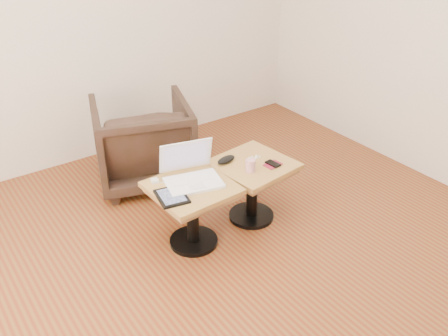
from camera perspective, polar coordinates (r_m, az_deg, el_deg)
room_shell at (r=2.48m, az=1.38°, el=8.93°), size 4.52×4.52×2.71m
side_table_left at (r=3.40m, az=-3.66°, el=-3.75°), size 0.55×0.55×0.48m
side_table_right at (r=3.67m, az=3.28°, el=-1.04°), size 0.58×0.58×0.48m
laptop at (r=3.37m, az=-3.79°, el=-0.66°), size 0.43×0.40×0.26m
tablet at (r=3.22m, az=-6.00°, el=-3.25°), size 0.22×0.26×0.02m
charging_adapter at (r=3.39m, az=-7.91°, el=-1.45°), size 0.05×0.05×0.03m
glasses_case at (r=3.60m, az=0.24°, el=0.96°), size 0.16×0.09×0.05m
striped_cup at (r=3.48m, az=3.04°, el=0.29°), size 0.09×0.09×0.09m
earbuds_tangle at (r=3.67m, az=3.64°, el=1.24°), size 0.08×0.05×0.02m
phone_on_sleeve at (r=3.59m, az=5.61°, el=0.44°), size 0.13×0.12×0.02m
armchair at (r=4.22m, az=-9.26°, el=2.95°), size 0.98×0.99×0.72m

